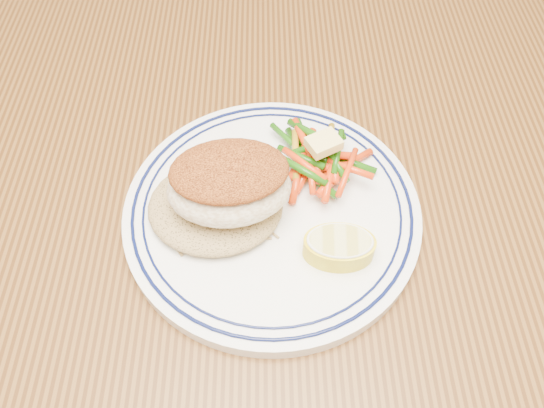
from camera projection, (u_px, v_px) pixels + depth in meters
The scene contains 8 objects.
ground at pixel (272, 401), 1.13m from camera, with size 4.00×4.00×0.00m, color brown.
dining_table at pixel (271, 242), 0.59m from camera, with size 1.50×0.90×0.75m.
plate at pixel (272, 211), 0.49m from camera, with size 0.27×0.27×0.02m.
rice_pilaf at pixel (215, 204), 0.47m from camera, with size 0.12×0.11×0.02m, color #997D4C.
fish_fillet at pixel (229, 183), 0.44m from camera, with size 0.11×0.09×0.05m.
vegetable_pile at pixel (318, 159), 0.50m from camera, with size 0.10×0.10×0.03m.
butter_pat at pixel (324, 143), 0.48m from camera, with size 0.03×0.02×0.01m, color #FCE37B.
lemon_wedge at pixel (339, 246), 0.44m from camera, with size 0.06×0.06×0.02m.
Camera 1 is at (-0.00, -0.31, 1.16)m, focal length 35.00 mm.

